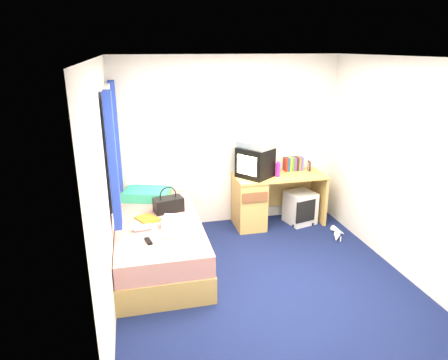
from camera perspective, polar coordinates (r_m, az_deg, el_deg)
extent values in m
plane|color=#0C1438|center=(4.64, 5.72, -14.12)|extent=(3.40, 3.40, 0.00)
plane|color=white|center=(3.91, 6.88, 17.02)|extent=(3.40, 3.40, 0.00)
plane|color=silver|center=(5.69, 0.62, 5.38)|extent=(3.20, 0.00, 3.20)
plane|color=silver|center=(2.71, 18.31, -11.09)|extent=(3.20, 0.00, 3.20)
plane|color=silver|center=(3.91, -16.50, -1.60)|extent=(0.00, 3.40, 3.40)
plane|color=silver|center=(4.87, 24.33, 1.44)|extent=(0.00, 3.40, 3.40)
cube|color=tan|center=(4.97, -9.19, -9.86)|extent=(1.00, 2.00, 0.30)
cube|color=brown|center=(4.67, -2.56, -11.50)|extent=(0.02, 0.70, 0.18)
cube|color=silver|center=(4.85, -9.35, -7.05)|extent=(0.98, 1.98, 0.24)
cube|color=#1C89B7|center=(5.47, -10.95, -2.02)|extent=(0.69, 0.55, 0.13)
cube|color=tan|center=(5.76, 7.97, 0.56)|extent=(1.30, 0.55, 0.03)
cube|color=tan|center=(5.74, 3.60, -3.31)|extent=(0.40, 0.52, 0.72)
cube|color=tan|center=(6.13, 13.34, -2.37)|extent=(0.04, 0.52, 0.72)
cube|color=tan|center=(6.16, 9.21, -1.10)|extent=(0.78, 0.03, 0.55)
cube|color=silver|center=(6.01, 10.82, -3.86)|extent=(0.46, 0.46, 0.47)
cube|color=black|center=(5.59, 4.49, 2.56)|extent=(0.57, 0.57, 0.42)
cube|color=beige|center=(5.44, 3.29, 2.12)|extent=(0.21, 0.26, 0.26)
cube|color=silver|center=(5.53, 4.56, 5.10)|extent=(0.54, 0.57, 0.09)
cube|color=maroon|center=(5.94, 8.76, 2.24)|extent=(0.03, 0.13, 0.20)
cube|color=navy|center=(5.95, 9.08, 2.26)|extent=(0.03, 0.13, 0.20)
cube|color=gold|center=(5.96, 9.39, 2.28)|extent=(0.03, 0.13, 0.20)
cube|color=#337F33|center=(5.98, 9.70, 2.30)|extent=(0.03, 0.13, 0.20)
cube|color=#7F337F|center=(5.99, 10.01, 2.32)|extent=(0.03, 0.13, 0.20)
cube|color=#262626|center=(6.00, 10.32, 2.33)|extent=(0.03, 0.13, 0.20)
cube|color=#B26633|center=(6.02, 10.62, 2.35)|extent=(0.03, 0.13, 0.20)
cube|color=#4C4C99|center=(6.03, 10.93, 2.37)|extent=(0.03, 0.13, 0.20)
cube|color=black|center=(6.03, 12.05, 2.00)|extent=(0.04, 0.12, 0.14)
cylinder|color=#D31D8E|center=(5.66, 7.69, 1.43)|extent=(0.07, 0.07, 0.19)
cylinder|color=silver|center=(5.73, 6.51, 1.72)|extent=(0.06, 0.06, 0.19)
cube|color=black|center=(5.02, -7.94, -3.50)|extent=(0.39, 0.27, 0.18)
torus|color=black|center=(4.97, -8.00, -2.12)|extent=(0.21, 0.06, 0.21)
cube|color=white|center=(4.63, -6.93, -5.91)|extent=(0.34, 0.31, 0.10)
cube|color=yellow|center=(4.86, -10.87, -5.46)|extent=(0.32, 0.35, 0.01)
cylinder|color=silver|center=(4.57, -11.57, -6.68)|extent=(0.21, 0.09, 0.07)
cube|color=yellow|center=(4.36, -7.43, -8.18)|extent=(0.22, 0.08, 0.01)
cube|color=black|center=(4.32, -10.74, -8.56)|extent=(0.08, 0.17, 0.02)
cube|color=silver|center=(4.70, -16.05, 4.98)|extent=(0.02, 0.90, 1.10)
cube|color=white|center=(4.61, -16.58, 12.13)|extent=(0.06, 1.06, 0.08)
cube|color=white|center=(4.87, -15.32, -1.77)|extent=(0.06, 1.06, 0.08)
cube|color=navy|center=(4.14, -15.60, 2.51)|extent=(0.08, 0.24, 1.40)
cube|color=navy|center=(5.29, -15.22, 5.94)|extent=(0.08, 0.24, 1.40)
cone|color=white|center=(5.86, 16.02, -7.01)|extent=(0.15, 0.24, 0.09)
cone|color=white|center=(5.67, 15.79, -7.89)|extent=(0.19, 0.23, 0.09)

